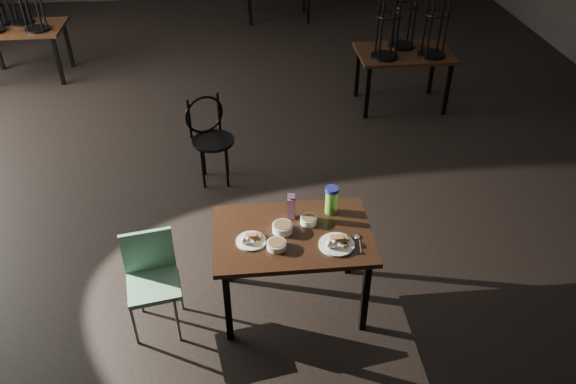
{
  "coord_description": "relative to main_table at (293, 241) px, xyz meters",
  "views": [
    {
      "loc": [
        -0.26,
        -5.75,
        3.49
      ],
      "look_at": [
        0.09,
        -2.11,
        0.85
      ],
      "focal_mm": 35.0,
      "sensor_mm": 36.0,
      "label": 1
    }
  ],
  "objects": [
    {
      "name": "plate_left",
      "position": [
        -0.32,
        -0.07,
        0.1
      ],
      "size": [
        0.22,
        0.22,
        0.07
      ],
      "color": "white",
      "rests_on": "main_table"
    },
    {
      "name": "school_chair",
      "position": [
        -1.08,
        -0.08,
        -0.17
      ],
      "size": [
        0.45,
        0.45,
        0.83
      ],
      "rotation": [
        0.0,
        0.0,
        0.18
      ],
      "color": "#6AA585",
      "rests_on": "ground"
    },
    {
      "name": "bowl_big",
      "position": [
        -0.14,
        -0.15,
        0.11
      ],
      "size": [
        0.15,
        0.15,
        0.05
      ],
      "color": "white",
      "rests_on": "main_table"
    },
    {
      "name": "spoon",
      "position": [
        0.48,
        -0.1,
        0.08
      ],
      "size": [
        0.05,
        0.21,
        0.01
      ],
      "color": "silver",
      "rests_on": "main_table"
    },
    {
      "name": "bentwood_chair",
      "position": [
        -0.67,
        1.94,
        -0.12
      ],
      "size": [
        0.5,
        0.49,
        0.93
      ],
      "rotation": [
        0.0,
        0.0,
        0.43
      ],
      "color": "black",
      "rests_on": "ground"
    },
    {
      "name": "bg_table_right",
      "position": [
        1.8,
        3.44,
        0.11
      ],
      "size": [
        1.2,
        0.8,
        1.48
      ],
      "color": "black",
      "rests_on": "ground"
    },
    {
      "name": "bowl_far",
      "position": [
        0.13,
        0.12,
        0.11
      ],
      "size": [
        0.13,
        0.13,
        0.05
      ],
      "color": "white",
      "rests_on": "main_table"
    },
    {
      "name": "main_table",
      "position": [
        0.0,
        0.0,
        0.0
      ],
      "size": [
        1.2,
        0.8,
        0.75
      ],
      "color": "black",
      "rests_on": "ground"
    },
    {
      "name": "bg_table_left",
      "position": [
        -3.41,
        4.88,
        0.13
      ],
      "size": [
        1.2,
        0.8,
        1.48
      ],
      "color": "black",
      "rests_on": "ground"
    },
    {
      "name": "water_bottle",
      "position": [
        0.33,
        0.23,
        0.2
      ],
      "size": [
        0.13,
        0.13,
        0.23
      ],
      "color": "#66D03D",
      "rests_on": "main_table"
    },
    {
      "name": "bowl_near",
      "position": [
        -0.08,
        0.04,
        0.11
      ],
      "size": [
        0.15,
        0.15,
        0.06
      ],
      "color": "white",
      "rests_on": "main_table"
    },
    {
      "name": "juice_carton",
      "position": [
        0.01,
        0.2,
        0.19
      ],
      "size": [
        0.07,
        0.07,
        0.23
      ],
      "color": "#8B197C",
      "rests_on": "main_table"
    },
    {
      "name": "plate_right",
      "position": [
        0.3,
        -0.17,
        0.1
      ],
      "size": [
        0.27,
        0.27,
        0.09
      ],
      "color": "white",
      "rests_on": "main_table"
    }
  ]
}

